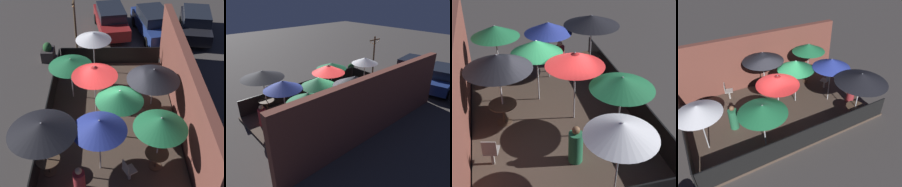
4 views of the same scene
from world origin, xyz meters
TOP-DOWN VIEW (x-y plane):
  - ground_plane at (0.00, 0.00)m, footprint 60.00×60.00m
  - patio_deck at (0.00, 0.00)m, footprint 8.75×5.44m
  - building_wall at (0.00, 2.95)m, footprint 10.35×0.36m
  - fence_front at (0.00, -2.68)m, footprint 8.55×0.05m
  - fence_side_left at (-4.33, 0.00)m, footprint 0.05×5.24m
  - patio_umbrella_0 at (2.69, 1.57)m, footprint 1.82×1.82m
  - patio_umbrella_1 at (0.01, 1.65)m, footprint 2.12×2.12m
  - patio_umbrella_2 at (2.89, -2.27)m, footprint 2.27×2.27m
  - patio_umbrella_3 at (-0.30, -0.67)m, footprint 1.89×1.89m
  - patio_umbrella_4 at (2.72, -0.44)m, footprint 1.86×1.86m
  - patio_umbrella_5 at (1.14, 0.28)m, footprint 1.81×1.81m
  - patio_umbrella_6 at (-1.46, -1.77)m, footprint 1.93×1.93m
  - patio_umbrella_7 at (-3.60, -0.83)m, footprint 1.76×1.76m
  - dining_table_0 at (2.69, 1.57)m, footprint 0.85×0.85m
  - dining_table_1 at (0.01, 1.65)m, footprint 0.91×0.91m
  - dining_table_2 at (2.89, -2.27)m, footprint 0.86×0.86m
  - patio_chair_0 at (3.26, 0.52)m, footprint 0.54×0.54m
  - patio_chair_1 at (-1.92, 2.14)m, footprint 0.49×0.49m
  - patron_0 at (-2.29, -0.16)m, footprint 0.57×0.57m
  - patron_1 at (3.66, -1.13)m, footprint 0.54×0.54m

SIDE VIEW (x-z plane):
  - ground_plane at x=0.00m, z-range 0.00..0.00m
  - patio_deck at x=0.00m, z-range 0.00..0.12m
  - fence_front at x=0.00m, z-range 0.12..1.07m
  - fence_side_left at x=-4.33m, z-range 0.12..1.07m
  - patron_1 at x=3.66m, z-range 0.05..1.19m
  - patio_chair_1 at x=-1.92m, z-range 0.17..1.13m
  - patio_chair_0 at x=3.26m, z-range 0.17..1.13m
  - patron_0 at x=-2.29m, z-range 0.05..1.26m
  - dining_table_2 at x=2.89m, z-range 0.33..1.05m
  - dining_table_1 at x=0.01m, z-range 0.34..1.08m
  - dining_table_0 at x=2.69m, z-range 0.34..1.09m
  - building_wall at x=0.00m, z-range 0.00..3.11m
  - patio_umbrella_6 at x=-1.46m, z-range 0.97..3.04m
  - patio_umbrella_7 at x=-3.60m, z-range 1.03..3.24m
  - patio_umbrella_5 at x=1.14m, z-range 1.06..3.40m
  - patio_umbrella_4 at x=2.72m, z-range 1.09..3.46m
  - patio_umbrella_0 at x=2.69m, z-range 1.11..3.55m
  - patio_umbrella_3 at x=-0.30m, z-range 1.11..3.56m
  - patio_umbrella_2 at x=2.89m, z-range 1.14..3.59m
  - patio_umbrella_1 at x=0.01m, z-range 1.13..3.62m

